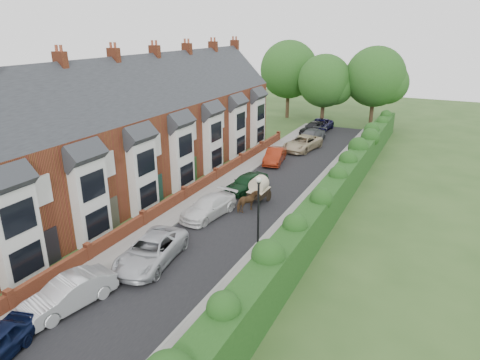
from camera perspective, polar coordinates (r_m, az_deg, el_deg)
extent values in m
plane|color=#2D4C1E|center=(23.19, -9.74, -13.48)|extent=(140.00, 140.00, 0.00)
cube|color=black|center=(31.80, 0.97, -3.51)|extent=(6.00, 58.00, 0.02)
cube|color=gray|center=(30.43, 8.01, -4.73)|extent=(2.20, 58.00, 0.12)
cube|color=gray|center=(33.45, -5.03, -2.28)|extent=(1.70, 58.00, 0.12)
cube|color=gray|center=(30.73, 6.14, -4.39)|extent=(0.18, 58.00, 0.13)
cube|color=gray|center=(33.07, -3.83, -2.50)|extent=(0.18, 58.00, 0.13)
cube|color=#173A12|center=(29.52, 11.44, -3.23)|extent=(1.50, 58.00, 2.50)
cube|color=brown|center=(35.43, -15.33, 3.81)|extent=(8.00, 40.00, 6.50)
cube|color=#24262B|center=(34.70, -15.82, 8.97)|extent=(8.00, 40.20, 8.00)
cube|color=silver|center=(24.35, -27.47, -6.90)|extent=(0.70, 2.40, 5.20)
cube|color=black|center=(24.60, -26.49, -9.61)|extent=(0.06, 1.80, 1.60)
cube|color=black|center=(23.59, -27.38, -4.50)|extent=(0.06, 1.80, 1.60)
cube|color=#24262B|center=(23.39, -28.85, -0.20)|extent=(1.70, 2.60, 1.70)
cube|color=#3F2D2D|center=(26.35, -23.76, -8.05)|extent=(0.08, 0.90, 2.10)
cube|color=silver|center=(24.99, -24.97, -1.32)|extent=(0.12, 1.20, 1.60)
cube|color=silver|center=(27.23, -19.26, -2.93)|extent=(0.70, 2.40, 5.20)
cube|color=black|center=(27.45, -18.42, -5.38)|extent=(0.06, 1.80, 1.60)
cube|color=black|center=(26.56, -18.98, -0.68)|extent=(0.06, 1.80, 1.60)
cube|color=#24262B|center=(26.38, -20.22, 3.16)|extent=(1.70, 2.60, 1.70)
cube|color=#3F2D2D|center=(29.40, -16.51, -4.21)|extent=(0.08, 0.90, 2.10)
cube|color=silver|center=(28.17, -17.29, 1.95)|extent=(0.12, 1.20, 1.60)
cube|color=silver|center=(30.67, -12.79, 0.27)|extent=(0.70, 2.40, 5.20)
cube|color=black|center=(30.86, -12.08, -1.93)|extent=(0.06, 1.80, 1.60)
cube|color=black|center=(30.07, -12.41, 2.32)|extent=(0.06, 1.80, 1.60)
cube|color=#24262B|center=(29.91, -13.45, 5.73)|extent=(1.70, 2.60, 1.70)
cube|color=#3F2D2D|center=(32.92, -10.77, -1.08)|extent=(0.08, 0.90, 2.10)
cube|color=silver|center=(31.81, -11.24, 4.50)|extent=(0.12, 1.20, 1.60)
cube|color=silver|center=(34.48, -7.68, 2.79)|extent=(0.70, 2.40, 5.20)
cube|color=black|center=(34.66, -7.08, 0.82)|extent=(0.06, 1.80, 1.60)
cube|color=black|center=(33.96, -7.25, 4.65)|extent=(0.06, 1.80, 1.60)
cube|color=#24262B|center=(33.81, -8.13, 7.68)|extent=(1.70, 2.60, 1.70)
cube|color=#3F2D2D|center=(36.79, -6.19, 1.42)|extent=(0.08, 0.90, 2.10)
cube|color=silver|center=(35.79, -6.46, 6.46)|extent=(0.12, 1.20, 1.60)
cube|color=silver|center=(38.57, -3.61, 4.78)|extent=(0.70, 2.40, 5.20)
cube|color=black|center=(38.73, -3.10, 3.00)|extent=(0.06, 1.80, 1.60)
cube|color=black|center=(38.10, -3.16, 6.46)|extent=(0.06, 1.80, 1.60)
cube|color=#24262B|center=(37.97, -3.91, 9.17)|extent=(1.70, 2.60, 1.70)
cube|color=#3F2D2D|center=(40.91, -2.51, 3.43)|extent=(0.08, 0.90, 2.10)
cube|color=silver|center=(39.99, -2.63, 7.99)|extent=(0.12, 1.20, 1.60)
cube|color=silver|center=(42.86, -0.32, 6.36)|extent=(0.70, 2.40, 5.20)
cube|color=black|center=(43.00, 0.12, 4.75)|extent=(0.06, 1.80, 1.60)
cube|color=black|center=(42.43, 0.13, 7.88)|extent=(0.06, 1.80, 1.60)
cube|color=#24262B|center=(42.32, -0.52, 10.33)|extent=(1.70, 2.60, 1.70)
cube|color=#3F2D2D|center=(45.20, 0.51, 5.05)|extent=(0.08, 0.90, 2.10)
cube|color=silver|center=(44.37, 0.47, 9.20)|extent=(0.12, 1.20, 1.60)
cube|color=silver|center=(47.28, 2.37, 7.63)|extent=(0.70, 2.40, 5.20)
cube|color=black|center=(47.41, 2.77, 6.17)|extent=(0.06, 1.80, 1.60)
cube|color=black|center=(46.90, 2.81, 9.02)|extent=(0.06, 1.80, 1.60)
cube|color=#24262B|center=(46.79, 2.26, 11.24)|extent=(1.70, 2.60, 1.70)
cube|color=#3F2D2D|center=(49.63, 3.00, 6.38)|extent=(0.08, 0.90, 2.10)
cube|color=silver|center=(48.86, 3.03, 10.17)|extent=(0.12, 1.20, 1.60)
cube|color=brown|center=(30.70, -22.78, 14.04)|extent=(0.90, 0.50, 1.60)
cylinder|color=brown|center=(30.79, -23.28, 15.77)|extent=(0.20, 0.20, 0.50)
cylinder|color=brown|center=(30.49, -22.76, 15.82)|extent=(0.20, 0.20, 0.50)
cube|color=brown|center=(34.23, -16.44, 15.21)|extent=(0.90, 0.50, 1.60)
cylinder|color=brown|center=(34.32, -16.86, 16.77)|extent=(0.20, 0.20, 0.50)
cylinder|color=brown|center=(34.05, -16.34, 16.80)|extent=(0.20, 0.20, 0.50)
cube|color=brown|center=(38.10, -11.28, 16.02)|extent=(0.90, 0.50, 1.60)
cylinder|color=brown|center=(38.18, -11.64, 17.43)|extent=(0.20, 0.20, 0.50)
cylinder|color=brown|center=(37.94, -11.13, 17.45)|extent=(0.20, 0.20, 0.50)
cube|color=brown|center=(42.21, -7.08, 16.59)|extent=(0.90, 0.50, 1.60)
cylinder|color=brown|center=(42.27, -7.37, 17.87)|extent=(0.20, 0.20, 0.50)
cylinder|color=brown|center=(42.06, -6.89, 17.88)|extent=(0.20, 0.20, 0.50)
cube|color=brown|center=(46.49, -3.61, 16.99)|extent=(0.90, 0.50, 1.60)
cylinder|color=brown|center=(46.55, -3.86, 18.16)|extent=(0.20, 0.20, 0.50)
cylinder|color=brown|center=(46.35, -3.41, 18.16)|extent=(0.20, 0.20, 0.50)
cube|color=brown|center=(50.90, -0.73, 17.28)|extent=(0.90, 0.50, 1.60)
cylinder|color=brown|center=(50.96, -0.95, 18.35)|extent=(0.20, 0.20, 0.50)
cylinder|color=brown|center=(50.78, -0.52, 18.34)|extent=(0.20, 0.20, 0.50)
cube|color=brown|center=(24.70, -23.69, -11.58)|extent=(0.30, 4.70, 0.90)
cube|color=brown|center=(27.65, -15.95, -7.11)|extent=(0.30, 4.70, 0.90)
cube|color=brown|center=(31.13, -9.92, -3.47)|extent=(0.30, 4.70, 0.90)
cube|color=brown|center=(34.99, -5.20, -0.58)|extent=(0.30, 4.70, 0.90)
cube|color=brown|center=(39.10, -1.45, 1.73)|extent=(0.30, 4.70, 0.90)
cube|color=brown|center=(43.40, 1.58, 3.59)|extent=(0.30, 4.70, 0.90)
cube|color=brown|center=(47.84, 4.06, 5.10)|extent=(0.30, 4.70, 0.90)
cube|color=brown|center=(23.43, -28.39, -13.90)|extent=(0.35, 0.35, 1.10)
cube|color=brown|center=(26.05, -19.60, -9.04)|extent=(0.35, 0.35, 1.10)
cube|color=brown|center=(29.30, -12.76, -5.01)|extent=(0.35, 0.35, 1.10)
cube|color=brown|center=(32.99, -7.43, -1.78)|extent=(0.35, 0.35, 1.10)
cube|color=brown|center=(36.98, -3.23, 0.79)|extent=(0.35, 0.35, 1.10)
cube|color=brown|center=(41.20, 0.14, 2.84)|extent=(0.35, 0.35, 1.10)
cube|color=brown|center=(45.58, 2.88, 4.50)|extent=(0.35, 0.35, 1.10)
cube|color=brown|center=(50.07, 5.14, 5.86)|extent=(0.35, 0.35, 1.10)
cylinder|color=black|center=(23.54, 2.42, -5.92)|extent=(0.12, 0.12, 4.80)
cylinder|color=black|center=(22.58, 2.51, -0.32)|extent=(0.20, 0.20, 0.10)
sphere|color=silver|center=(22.53, 2.52, 0.04)|extent=(0.32, 0.32, 0.32)
cylinder|color=#332316|center=(58.32, 10.97, 9.42)|extent=(0.50, 0.50, 4.75)
sphere|color=#214717|center=(57.80, 11.20, 12.84)|extent=(6.80, 6.80, 6.80)
sphere|color=#214717|center=(57.84, 12.56, 12.09)|extent=(4.76, 4.76, 4.76)
cylinder|color=#332316|center=(59.00, 17.20, 9.27)|extent=(0.50, 0.50, 5.25)
sphere|color=#214717|center=(58.46, 17.59, 13.00)|extent=(7.60, 7.60, 7.60)
sphere|color=#214717|center=(58.63, 19.05, 12.14)|extent=(5.32, 5.32, 5.32)
cylinder|color=#332316|center=(62.83, 6.37, 10.74)|extent=(0.50, 0.50, 5.50)
sphere|color=#214717|center=(62.32, 6.52, 14.44)|extent=(8.00, 8.00, 8.00)
sphere|color=#214717|center=(62.17, 8.02, 13.65)|extent=(5.60, 5.60, 5.60)
imported|color=#B6B7BB|center=(22.37, -21.88, -13.88)|extent=(2.50, 4.77, 1.50)
imported|color=silver|center=(24.81, -11.77, -9.22)|extent=(3.22, 5.71, 1.51)
imported|color=white|center=(30.02, -4.21, -3.58)|extent=(2.71, 5.12, 1.42)
imported|color=black|center=(34.40, 0.90, -0.36)|extent=(2.65, 4.57, 1.46)
imported|color=maroon|center=(41.67, 4.67, 3.24)|extent=(2.32, 4.68, 1.47)
imported|color=tan|center=(46.46, 8.33, 4.88)|extent=(3.45, 5.84, 1.52)
imported|color=#4D4F53|center=(49.86, 9.39, 5.80)|extent=(2.86, 5.18, 1.42)
imported|color=black|center=(53.81, 9.82, 6.89)|extent=(2.94, 4.90, 1.56)
imported|color=brown|center=(30.65, 1.09, -2.93)|extent=(1.45, 1.96, 1.51)
cube|color=black|center=(32.25, 2.51, -1.68)|extent=(1.12, 1.87, 0.47)
cylinder|color=beige|center=(32.01, 2.53, -0.59)|extent=(1.21, 1.17, 1.21)
cube|color=beige|center=(32.16, 2.52, -1.29)|extent=(1.23, 1.91, 0.04)
cylinder|color=black|center=(33.09, 1.93, -1.79)|extent=(0.07, 0.84, 0.84)
cylinder|color=black|center=(32.65, 3.87, -2.13)|extent=(0.07, 0.84, 0.84)
cylinder|color=black|center=(31.48, 1.22, -2.13)|extent=(0.06, 1.68, 0.06)
cylinder|color=black|center=(31.23, 2.31, -2.32)|extent=(0.06, 1.68, 0.06)
imported|color=black|center=(55.45, 10.51, 7.20)|extent=(2.70, 5.47, 1.49)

